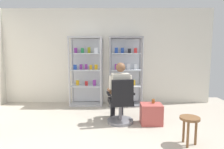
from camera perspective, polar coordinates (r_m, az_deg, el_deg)
back_wall at (r=5.74m, az=-1.69°, el=5.19°), size 6.00×0.10×2.70m
display_cabinet_left at (r=5.58m, az=-7.42°, el=1.13°), size 0.90×0.45×1.90m
display_cabinet_right at (r=5.54m, az=3.93°, el=1.10°), size 0.90×0.45×1.90m
office_chair at (r=4.21m, az=2.58°, el=-8.84°), size 0.60×0.56×0.96m
seated_shopkeeper at (r=4.29m, az=2.15°, el=-4.15°), size 0.53×0.61×1.29m
storage_crate at (r=4.31m, az=11.22°, el=-11.09°), size 0.44×0.36×0.43m
tea_glass at (r=4.31m, az=11.82°, el=-7.53°), size 0.07×0.07×0.09m
wooden_stool at (r=3.54m, az=21.47°, el=-12.87°), size 0.32×0.32×0.47m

